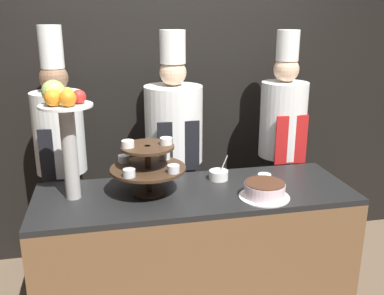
{
  "coord_description": "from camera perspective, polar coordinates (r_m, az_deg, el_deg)",
  "views": [
    {
      "loc": [
        -0.52,
        -2.03,
        1.93
      ],
      "look_at": [
        0.0,
        0.43,
        1.15
      ],
      "focal_mm": 40.0,
      "sensor_mm": 36.0,
      "label": 1
    }
  ],
  "objects": [
    {
      "name": "chef_left",
      "position": [
        3.14,
        -17.08,
        -0.63
      ],
      "size": [
        0.35,
        0.35,
        1.87
      ],
      "color": "#38332D",
      "rests_on": "ground_plane"
    },
    {
      "name": "buffet_counter",
      "position": [
        2.84,
        0.43,
        -14.18
      ],
      "size": [
        1.94,
        0.67,
        0.9
      ],
      "color": "brown",
      "rests_on": "ground_plane"
    },
    {
      "name": "chef_center_left",
      "position": [
        3.16,
        -2.42,
        0.03
      ],
      "size": [
        0.42,
        0.42,
        1.83
      ],
      "color": "#38332D",
      "rests_on": "ground_plane"
    },
    {
      "name": "fruit_pedestal",
      "position": [
        2.5,
        -16.62,
        3.52
      ],
      "size": [
        0.3,
        0.3,
        0.69
      ],
      "color": "#B2ADA8",
      "rests_on": "buffet_counter"
    },
    {
      "name": "chef_center_right",
      "position": [
        3.4,
        11.89,
        1.12
      ],
      "size": [
        0.35,
        0.35,
        1.83
      ],
      "color": "black",
      "rests_on": "ground_plane"
    },
    {
      "name": "tiered_stand",
      "position": [
        2.55,
        -5.9,
        -2.2
      ],
      "size": [
        0.45,
        0.45,
        0.34
      ],
      "color": "#3D2819",
      "rests_on": "buffet_counter"
    },
    {
      "name": "serving_bowl_far",
      "position": [
        2.81,
        3.57,
        -3.67
      ],
      "size": [
        0.12,
        0.12,
        0.16
      ],
      "color": "white",
      "rests_on": "buffet_counter"
    },
    {
      "name": "cake_round",
      "position": [
        2.56,
        9.65,
        -5.65
      ],
      "size": [
        0.3,
        0.3,
        0.1
      ],
      "color": "white",
      "rests_on": "buffet_counter"
    },
    {
      "name": "cup_white",
      "position": [
        2.79,
        9.61,
        -4.1
      ],
      "size": [
        0.09,
        0.09,
        0.06
      ],
      "color": "white",
      "rests_on": "buffet_counter"
    },
    {
      "name": "wall_back",
      "position": [
        3.45,
        -3.14,
        8.43
      ],
      "size": [
        10.0,
        0.06,
        2.8
      ],
      "color": "black",
      "rests_on": "ground_plane"
    }
  ]
}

